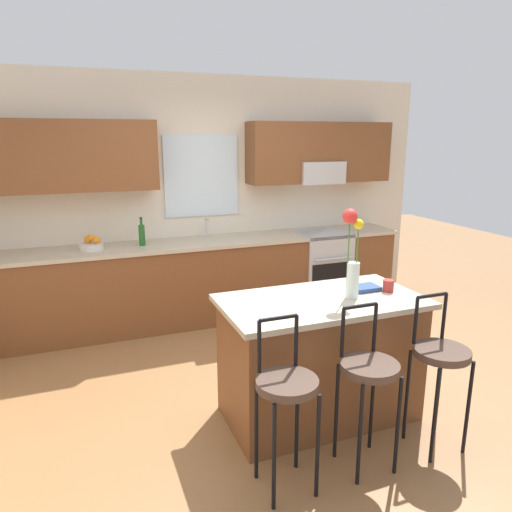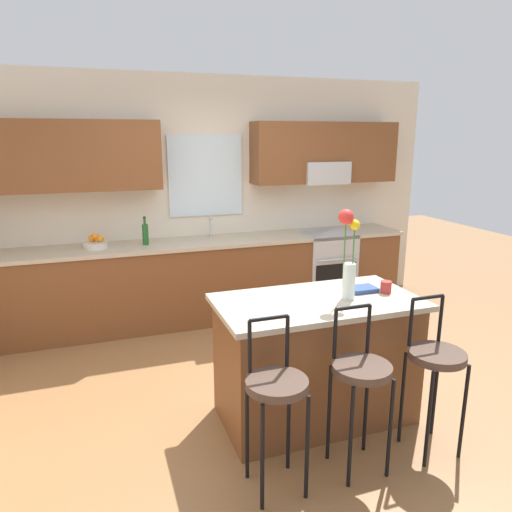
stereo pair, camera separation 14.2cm
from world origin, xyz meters
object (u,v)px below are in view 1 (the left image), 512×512
(bar_stool_middle, at_px, (368,374))
(bottle_olive_oil, at_px, (142,234))
(bar_stool_far, at_px, (440,359))
(cookbook, at_px, (365,288))
(kitchen_island, at_px, (320,358))
(fruit_bowl_oranges, at_px, (91,245))
(oven_range, at_px, (320,268))
(mug_ceramic, at_px, (388,286))
(bar_stool_near, at_px, (286,391))
(flower_vase, at_px, (352,255))

(bar_stool_middle, distance_m, bottle_olive_oil, 2.97)
(bar_stool_middle, relative_size, bar_stool_far, 1.00)
(cookbook, xyz_separation_m, bottle_olive_oil, (-1.35, 2.12, 0.10))
(cookbook, relative_size, bottle_olive_oil, 0.67)
(kitchen_island, bearing_deg, fruit_bowl_oranges, 123.71)
(oven_range, xyz_separation_m, mug_ceramic, (-0.63, -2.18, 0.51))
(bar_stool_near, xyz_separation_m, fruit_bowl_oranges, (-0.91, 2.79, 0.33))
(cookbook, bearing_deg, kitchen_island, -171.27)
(kitchen_island, xyz_separation_m, bar_stool_far, (0.55, -0.60, 0.17))
(flower_vase, height_order, fruit_bowl_oranges, flower_vase)
(bar_stool_middle, distance_m, flower_vase, 0.84)
(mug_ceramic, height_order, cookbook, mug_ceramic)
(cookbook, bearing_deg, bar_stool_near, -144.98)
(flower_vase, height_order, mug_ceramic, flower_vase)
(bar_stool_near, relative_size, bar_stool_far, 1.00)
(bar_stool_near, relative_size, cookbook, 5.21)
(kitchen_island, relative_size, bottle_olive_oil, 4.82)
(bar_stool_far, height_order, bottle_olive_oil, bottle_olive_oil)
(kitchen_island, bearing_deg, flower_vase, -14.10)
(flower_vase, xyz_separation_m, fruit_bowl_oranges, (-1.66, 2.23, -0.27))
(bar_stool_far, xyz_separation_m, bottle_olive_oil, (-1.50, 2.78, 0.40))
(oven_range, xyz_separation_m, fruit_bowl_oranges, (-2.63, 0.03, 0.51))
(mug_ceramic, xyz_separation_m, bottle_olive_oil, (-1.49, 2.21, 0.07))
(kitchen_island, distance_m, fruit_bowl_oranges, 2.67)
(bar_stool_near, height_order, cookbook, bar_stool_near)
(bar_stool_far, relative_size, fruit_bowl_oranges, 4.34)
(mug_ceramic, bearing_deg, kitchen_island, 176.74)
(mug_ceramic, height_order, fruit_bowl_oranges, fruit_bowl_oranges)
(mug_ceramic, relative_size, fruit_bowl_oranges, 0.37)
(bar_stool_middle, bearing_deg, oven_range, 67.03)
(mug_ceramic, bearing_deg, bar_stool_far, -88.71)
(kitchen_island, xyz_separation_m, fruit_bowl_oranges, (-1.46, 2.18, 0.50))
(bar_stool_near, distance_m, bar_stool_far, 1.10)
(oven_range, height_order, mug_ceramic, mug_ceramic)
(mug_ceramic, height_order, bottle_olive_oil, bottle_olive_oil)
(bar_stool_near, bearing_deg, cookbook, 35.02)
(kitchen_island, distance_m, mug_ceramic, 0.74)
(bar_stool_far, relative_size, bottle_olive_oil, 3.47)
(cookbook, bearing_deg, bottle_olive_oil, 122.45)
(bar_stool_near, distance_m, bottle_olive_oil, 2.84)
(kitchen_island, xyz_separation_m, bar_stool_middle, (-0.00, -0.60, 0.17))
(fruit_bowl_oranges, bearing_deg, bottle_olive_oil, -0.56)
(bar_stool_middle, bearing_deg, flower_vase, 70.13)
(kitchen_island, distance_m, flower_vase, 0.80)
(flower_vase, xyz_separation_m, cookbook, (0.20, 0.11, -0.30))
(bar_stool_middle, height_order, flower_vase, flower_vase)
(bar_stool_middle, bearing_deg, fruit_bowl_oranges, 117.60)
(bar_stool_far, height_order, flower_vase, flower_vase)
(bar_stool_far, xyz_separation_m, fruit_bowl_oranges, (-2.01, 2.79, 0.33))
(bar_stool_near, bearing_deg, bar_stool_middle, 0.00)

